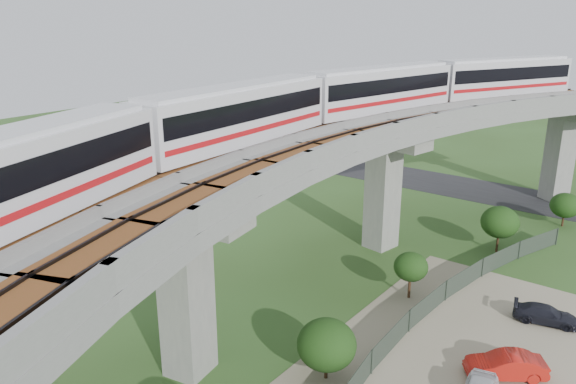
# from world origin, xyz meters

# --- Properties ---
(ground) EXTENTS (160.00, 160.00, 0.00)m
(ground) POSITION_xyz_m (0.00, 0.00, 0.00)
(ground) COLOR #30481D
(ground) RESTS_ON ground
(dirt_lot) EXTENTS (18.00, 26.00, 0.04)m
(dirt_lot) POSITION_xyz_m (14.00, -2.00, 0.02)
(dirt_lot) COLOR gray
(dirt_lot) RESTS_ON ground
(asphalt_road) EXTENTS (60.00, 8.00, 0.03)m
(asphalt_road) POSITION_xyz_m (0.00, 30.00, 0.01)
(asphalt_road) COLOR #232326
(asphalt_road) RESTS_ON ground
(viaduct) EXTENTS (19.58, 73.98, 11.40)m
(viaduct) POSITION_xyz_m (3.84, 0.00, 9.05)
(viaduct) COLOR #99968E
(viaduct) RESTS_ON ground
(metro_train) EXTENTS (12.47, 61.20, 3.64)m
(metro_train) POSITION_xyz_m (0.47, 3.89, 12.31)
(metro_train) COLOR silver
(metro_train) RESTS_ON ground
(fence) EXTENTS (3.87, 38.73, 1.50)m
(fence) POSITION_xyz_m (9.75, 0.00, 0.75)
(fence) COLOR #2D382D
(fence) RESTS_ON ground
(tree_0) EXTENTS (2.57, 2.57, 3.05)m
(tree_0) POSITION_xyz_m (11.65, 24.17, 1.95)
(tree_0) COLOR #382314
(tree_0) RESTS_ON ground
(tree_1) EXTENTS (2.92, 2.92, 3.78)m
(tree_1) POSITION_xyz_m (8.84, 14.94, 2.53)
(tree_1) COLOR #382314
(tree_1) RESTS_ON ground
(tree_2) EXTENTS (2.24, 2.24, 3.23)m
(tree_2) POSITION_xyz_m (6.63, 3.85, 2.27)
(tree_2) COLOR #382314
(tree_2) RESTS_ON ground
(tree_3) EXTENTS (3.07, 3.07, 3.32)m
(tree_3) POSITION_xyz_m (7.01, -6.67, 2.02)
(tree_3) COLOR #382314
(tree_3) RESTS_ON ground
(car_red) EXTENTS (4.13, 3.50, 1.34)m
(car_red) POSITION_xyz_m (14.35, -0.94, 0.71)
(car_red) COLOR #AE1710
(car_red) RESTS_ON dirt_lot
(car_dark) EXTENTS (4.00, 2.38, 1.09)m
(car_dark) POSITION_xyz_m (14.64, 5.99, 0.58)
(car_dark) COLOR black
(car_dark) RESTS_ON dirt_lot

